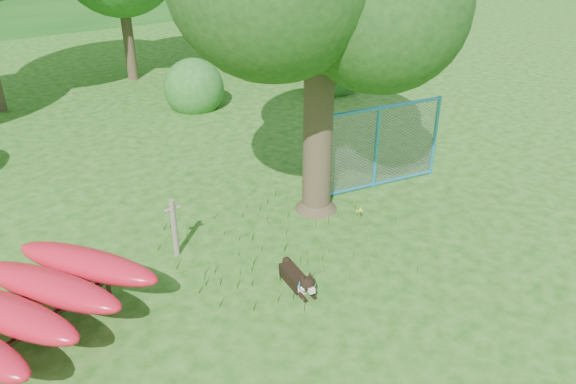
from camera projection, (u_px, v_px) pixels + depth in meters
ground at (317, 274)px, 9.54m from camera, size 80.00×80.00×0.00m
wooden_post at (174, 227)px, 9.80m from camera, size 0.30×0.11×1.11m
kayak_rack at (29, 300)px, 7.86m from camera, size 3.73×3.36×0.89m
husky_dog at (299, 280)px, 9.13m from camera, size 0.34×1.05×0.47m
fence_section at (376, 148)px, 12.01m from camera, size 3.17×0.57×3.11m
wildflower_clump at (360, 211)px, 11.04m from camera, size 0.12×0.10×0.26m
shrub_right at (332, 91)px, 18.63m from camera, size 1.80×1.80×1.80m
shrub_mid at (196, 107)px, 17.15m from camera, size 1.80×1.80×1.80m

